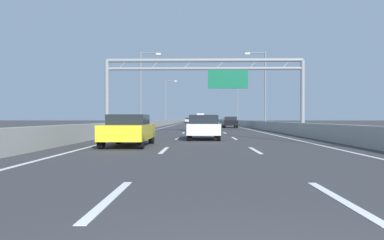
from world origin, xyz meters
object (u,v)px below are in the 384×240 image
(orange_car, at_px, (190,120))
(yellow_car, at_px, (129,130))
(green_car, at_px, (201,120))
(streetlamp_left_far, at_px, (167,99))
(streetlamp_right_mid, at_px, (263,85))
(white_car, at_px, (203,127))
(silver_car, at_px, (188,120))
(black_car, at_px, (230,122))
(sign_gantry, at_px, (207,76))
(box_truck, at_px, (200,117))
(streetlamp_right_far, at_px, (236,99))
(streetlamp_left_mid, at_px, (143,85))

(orange_car, bearing_deg, yellow_car, -90.05)
(green_car, bearing_deg, streetlamp_left_far, -101.82)
(streetlamp_right_mid, height_order, white_car, streetlamp_right_mid)
(green_car, relative_size, silver_car, 0.93)
(streetlamp_right_mid, xyz_separation_m, yellow_car, (-11.10, -29.38, -4.65))
(streetlamp_right_mid, relative_size, yellow_car, 2.12)
(yellow_car, relative_size, silver_car, 0.98)
(orange_car, xyz_separation_m, black_car, (7.24, -69.78, 0.00))
(black_car, distance_m, silver_car, 57.88)
(sign_gantry, height_order, yellow_car, sign_gantry)
(black_car, height_order, box_truck, box_truck)
(white_car, xyz_separation_m, green_car, (0.29, 94.14, 0.04))
(black_car, distance_m, box_truck, 84.80)
(box_truck, bearing_deg, streetlamp_right_far, -82.17)
(sign_gantry, distance_m, box_truck, 103.73)
(white_car, bearing_deg, sign_gantry, 87.41)
(orange_car, bearing_deg, streetlamp_left_far, -95.57)
(streetlamp_left_far, relative_size, white_car, 2.18)
(yellow_car, xyz_separation_m, box_truck, (3.52, 118.51, 0.91))
(streetlamp_left_mid, bearing_deg, yellow_car, -82.56)
(streetlamp_left_mid, distance_m, streetlamp_right_mid, 14.93)
(sign_gantry, relative_size, orange_car, 4.00)
(streetlamp_left_far, bearing_deg, silver_car, 82.22)
(streetlamp_right_mid, relative_size, green_car, 2.23)
(streetlamp_left_far, distance_m, black_car, 31.93)
(green_car, xyz_separation_m, silver_car, (-3.79, -8.40, -0.04))
(streetlamp_left_far, height_order, yellow_car, streetlamp_left_far)
(streetlamp_right_mid, relative_size, streetlamp_left_far, 1.00)
(sign_gantry, bearing_deg, streetlamp_left_far, 99.04)
(streetlamp_right_mid, height_order, streetlamp_left_far, same)
(green_car, bearing_deg, orange_car, 132.80)
(streetlamp_right_mid, bearing_deg, streetlamp_left_mid, 180.00)
(streetlamp_left_far, xyz_separation_m, box_truck, (7.35, 55.16, -3.74))
(green_car, bearing_deg, streetlamp_right_mid, -84.03)
(orange_car, bearing_deg, sign_gantry, -87.55)
(streetlamp_right_far, xyz_separation_m, box_truck, (-7.58, 55.16, -3.74))
(streetlamp_right_mid, distance_m, yellow_car, 31.74)
(yellow_car, distance_m, silver_car, 91.21)
(sign_gantry, xyz_separation_m, green_car, (-0.13, 84.78, -4.07))
(sign_gantry, distance_m, streetlamp_right_mid, 16.25)
(streetlamp_left_mid, xyz_separation_m, silver_car, (3.80, 61.83, -4.64))
(streetlamp_right_mid, height_order, box_truck, streetlamp_right_mid)
(streetlamp_right_far, xyz_separation_m, yellow_car, (-11.10, -63.35, -4.65))
(streetlamp_left_mid, bearing_deg, box_truck, 85.29)
(streetlamp_right_far, distance_m, black_car, 30.15)
(streetlamp_right_mid, bearing_deg, orange_car, 98.44)
(sign_gantry, relative_size, streetlamp_right_mid, 1.79)
(streetlamp_left_far, bearing_deg, streetlamp_left_mid, -90.00)
(streetlamp_right_mid, distance_m, streetlamp_left_far, 37.11)
(streetlamp_right_far, bearing_deg, yellow_car, -99.94)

